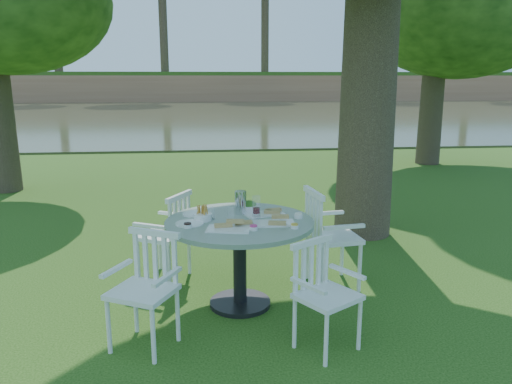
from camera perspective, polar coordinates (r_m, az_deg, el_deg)
The scene contains 9 objects.
ground at distance 5.40m, azimuth 0.23°, elevation -9.29°, with size 140.00×140.00×0.00m, color #1A3E0C.
table at distance 4.48m, azimuth -1.88°, elevation -5.34°, with size 1.32×1.32×0.81m.
chair_ne at distance 4.96m, azimuth 7.80°, elevation -4.38°, with size 0.53×0.55×0.98m.
chair_nw at distance 5.15m, azimuth -9.70°, elevation -4.27°, with size 0.60×0.61×0.91m.
chair_sw at distance 4.00m, azimuth -12.19°, elevation -9.76°, with size 0.59×0.58×0.89m.
chair_se at distance 3.91m, azimuth 7.33°, elevation -10.58°, with size 0.57×0.56×0.84m.
tableware at distance 4.50m, azimuth -2.18°, elevation -2.43°, with size 1.14×0.80×0.22m.
river at distance 28.05m, azimuth -5.02°, elevation 8.73°, with size 100.00×28.00×0.12m, color #393D24.
far_bank at distance 46.39m, azimuth -5.35°, elevation 19.35°, with size 100.00×18.00×15.20m.
Camera 1 is at (-0.55, -4.97, 2.05)m, focal length 35.00 mm.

